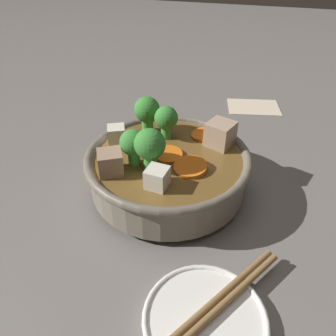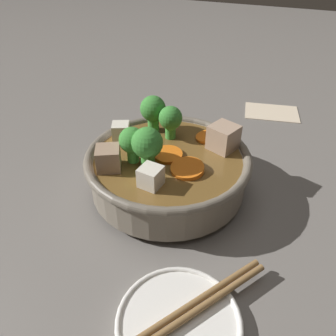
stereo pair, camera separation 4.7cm
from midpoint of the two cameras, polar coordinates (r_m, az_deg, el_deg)
The scene contains 5 objects.
ground_plane at distance 0.49m, azimuth 2.72°, elevation -3.88°, with size 3.00×3.00×0.00m, color slate.
stirfry_bowl at distance 0.47m, azimuth 2.75°, elevation 0.38°, with size 0.23×0.23×0.12m.
side_saucer at distance 0.36m, azimuth 6.09°, elevation -25.40°, with size 0.13×0.13×0.01m.
napkin at distance 0.75m, azimuth 19.38°, elevation 9.14°, with size 0.12×0.10×0.00m.
chopsticks_pair at distance 0.35m, azimuth 6.19°, elevation -24.66°, with size 0.13×0.19×0.01m.
Camera 2 is at (-0.15, 0.35, 0.32)m, focal length 35.00 mm.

